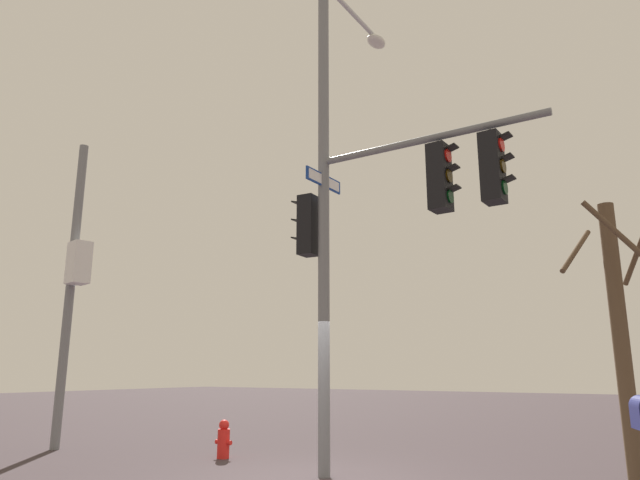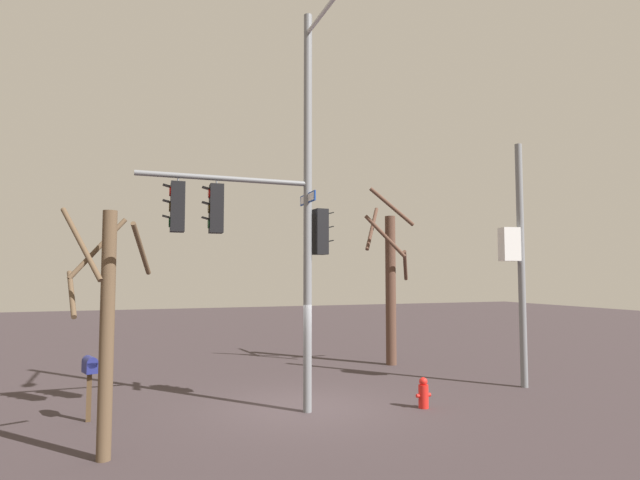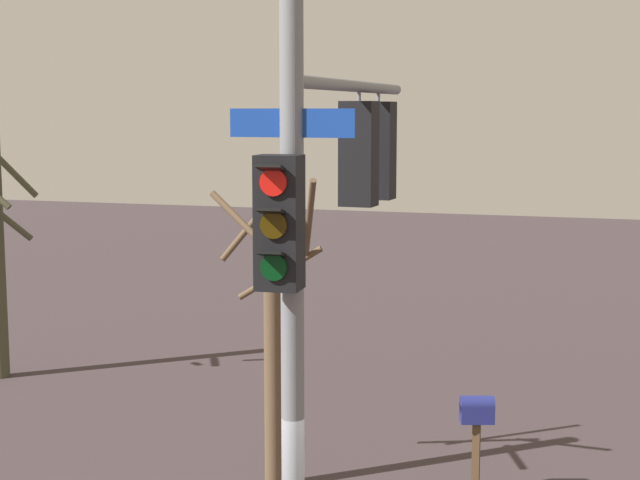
{
  "view_description": "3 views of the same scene",
  "coord_description": "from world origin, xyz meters",
  "views": [
    {
      "loc": [
        -5.21,
        7.96,
        1.67
      ],
      "look_at": [
        -0.07,
        -0.18,
        3.88
      ],
      "focal_mm": 32.09,
      "sensor_mm": 36.0,
      "label": 1
    },
    {
      "loc": [
        -4.12,
        -12.07,
        3.18
      ],
      "look_at": [
        0.52,
        0.15,
        4.08
      ],
      "focal_mm": 29.14,
      "sensor_mm": 36.0,
      "label": 2
    },
    {
      "loc": [
        7.7,
        2.22,
        5.16
      ],
      "look_at": [
        -0.48,
        -0.29,
        4.0
      ],
      "focal_mm": 54.57,
      "sensor_mm": 36.0,
      "label": 3
    }
  ],
  "objects": [
    {
      "name": "main_signal_pole_assembly",
      "position": [
        -0.82,
        -0.54,
        5.05
      ],
      "size": [
        4.59,
        3.15,
        9.59
      ],
      "rotation": [
        0.0,
        0.0,
        3.14
      ],
      "color": "slate",
      "rests_on": "ground"
    },
    {
      "name": "secondary_pole_assembly",
      "position": [
        6.56,
        -0.02,
        3.76
      ],
      "size": [
        0.74,
        0.51,
        7.06
      ],
      "rotation": [
        0.0,
        0.0,
        2.92
      ],
      "color": "slate",
      "rests_on": "ground"
    },
    {
      "name": "fire_hydrant",
      "position": [
        2.73,
        -1.05,
        0.34
      ],
      "size": [
        0.38,
        0.24,
        0.73
      ],
      "color": "red",
      "rests_on": "ground"
    },
    {
      "name": "bare_tree_across_street",
      "position": [
        -4.39,
        -2.16,
        2.36
      ],
      "size": [
        1.56,
        1.52,
        4.37
      ],
      "color": "brown",
      "rests_on": "ground"
    }
  ]
}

